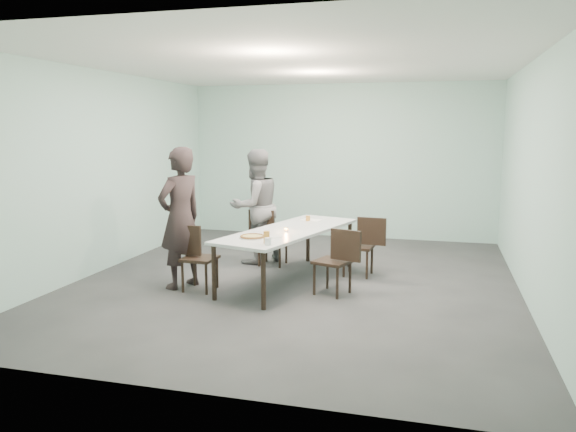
% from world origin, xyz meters
% --- Properties ---
extents(ground, '(7.00, 7.00, 0.00)m').
position_xyz_m(ground, '(0.00, 0.00, 0.00)').
color(ground, '#333335').
rests_on(ground, ground).
extents(room_shell, '(6.02, 7.02, 3.01)m').
position_xyz_m(room_shell, '(0.00, 0.00, 2.03)').
color(room_shell, '#A8D4CA').
rests_on(room_shell, ground).
extents(table, '(1.57, 2.75, 0.75)m').
position_xyz_m(table, '(-0.09, -0.04, 0.69)').
color(table, white).
rests_on(table, ground).
extents(chair_near_left, '(0.62, 0.43, 0.87)m').
position_xyz_m(chair_near_left, '(-1.21, -0.75, 0.50)').
color(chair_near_left, black).
rests_on(chair_near_left, ground).
extents(chair_far_left, '(0.62, 0.44, 0.87)m').
position_xyz_m(chair_far_left, '(-0.67, 0.85, 0.50)').
color(chair_far_left, black).
rests_on(chair_far_left, ground).
extents(chair_near_right, '(0.65, 0.53, 0.87)m').
position_xyz_m(chair_near_right, '(0.68, -0.49, 0.50)').
color(chair_near_right, black).
rests_on(chair_near_right, ground).
extents(chair_far_right, '(0.63, 0.46, 0.87)m').
position_xyz_m(chair_far_right, '(0.88, 0.55, 0.50)').
color(chair_far_right, black).
rests_on(chair_far_right, ground).
extents(diner_near, '(0.70, 0.82, 1.90)m').
position_xyz_m(diner_near, '(-1.43, -0.67, 0.95)').
color(diner_near, black).
rests_on(diner_near, ground).
extents(diner_far, '(1.09, 1.12, 1.82)m').
position_xyz_m(diner_far, '(-0.91, 0.95, 0.91)').
color(diner_far, slate).
rests_on(diner_far, ground).
extents(pizza, '(0.34, 0.34, 0.04)m').
position_xyz_m(pizza, '(-0.38, -0.77, 0.77)').
color(pizza, white).
rests_on(pizza, table).
extents(side_plate, '(0.18, 0.18, 0.01)m').
position_xyz_m(side_plate, '(-0.12, -0.64, 0.76)').
color(side_plate, white).
rests_on(side_plate, table).
extents(beer_glass, '(0.08, 0.08, 0.15)m').
position_xyz_m(beer_glass, '(-0.10, -1.04, 0.82)').
color(beer_glass, orange).
rests_on(beer_glass, table).
extents(water_tumbler, '(0.08, 0.08, 0.09)m').
position_xyz_m(water_tumbler, '(-0.06, -1.14, 0.80)').
color(water_tumbler, silver).
rests_on(water_tumbler, table).
extents(tealight, '(0.06, 0.06, 0.05)m').
position_xyz_m(tealight, '(-0.07, -0.26, 0.77)').
color(tealight, silver).
rests_on(tealight, table).
extents(amber_tumbler, '(0.07, 0.07, 0.08)m').
position_xyz_m(amber_tumbler, '(-0.00, 0.73, 0.79)').
color(amber_tumbler, orange).
rests_on(amber_tumbler, table).
extents(menu, '(0.35, 0.29, 0.01)m').
position_xyz_m(menu, '(0.03, 0.81, 0.75)').
color(menu, silver).
rests_on(menu, table).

